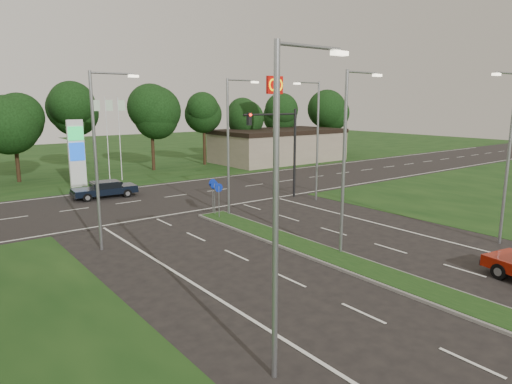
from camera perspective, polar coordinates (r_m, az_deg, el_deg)
ground at (r=19.63m, az=22.23°, el=-12.17°), size 160.00×160.00×0.00m
verge_far at (r=66.16m, az=-23.34°, el=3.75°), size 160.00×50.00×0.02m
cross_road at (r=37.20m, az=-11.36°, el=-0.68°), size 160.00×12.00×0.02m
median_kerb at (r=21.70m, az=13.03°, el=-9.19°), size 2.00×26.00×0.12m
commercial_building at (r=58.91m, az=2.80°, el=5.80°), size 16.00×9.00×4.00m
streetlight_median_near at (r=22.57m, az=11.31°, el=4.79°), size 2.53×0.22×9.00m
streetlight_median_far at (r=30.09m, az=-3.20°, el=6.53°), size 2.53×0.22×9.00m
streetlight_left_near at (r=11.85m, az=3.23°, el=-0.65°), size 2.53×0.22×9.00m
streetlight_left_far at (r=24.14m, az=-19.02°, el=4.80°), size 2.53×0.22×9.00m
streetlight_right_far at (r=35.06m, az=7.48°, el=7.12°), size 2.53×0.22×9.00m
streetlight_right_near at (r=27.04m, az=28.93°, el=4.64°), size 2.53×0.22×9.00m
traffic_signal at (r=35.46m, az=3.31°, el=6.55°), size 5.10×0.42×7.00m
median_signs at (r=30.33m, az=-5.12°, el=0.13°), size 1.16×1.76×2.38m
gas_pylon at (r=43.76m, az=-21.28°, el=4.77°), size 5.80×1.26×8.00m
mcdonalds_sign at (r=53.00m, az=2.35°, el=11.69°), size 2.20×0.47×10.40m
treeline_far at (r=51.28m, az=-19.57°, el=9.79°), size 6.00×6.00×9.90m
navy_sedan at (r=38.20m, az=-18.38°, el=0.36°), size 4.97×2.35×1.33m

